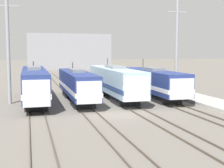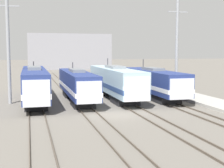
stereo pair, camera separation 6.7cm
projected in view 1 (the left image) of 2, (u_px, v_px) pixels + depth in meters
The scene contains 12 objects.
ground_plane at pixel (117, 114), 30.41m from camera, with size 400.00×400.00×0.00m, color #666059.
rail_pair_far_left at pixel (37, 117), 28.45m from camera, with size 1.51×120.00×0.15m.
rail_pair_center_left at pixel (91, 115), 29.75m from camera, with size 1.51×120.00×0.15m.
rail_pair_center_right at pixel (141, 112), 31.06m from camera, with size 1.51×120.00×0.15m.
rail_pair_far_right at pixel (187, 109), 32.36m from camera, with size 1.51×120.00×0.15m.
locomotive_far_left at pixel (34, 84), 36.96m from camera, with size 2.78×18.39×4.75m.
locomotive_center_left at pixel (77, 85), 37.69m from camera, with size 2.77×16.26×4.64m.
locomotive_center_right at pixel (116, 82), 39.70m from camera, with size 3.07×17.30×5.12m.
locomotive_far_right at pixel (154, 82), 40.62m from camera, with size 3.11×16.36×5.00m.
catenary_tower_left at pixel (8, 47), 35.63m from camera, with size 2.72×0.40×12.73m.
catenary_tower_right at pixel (177, 48), 41.11m from camera, with size 2.72×0.40×12.73m.
depot_building at pixel (69, 52), 106.81m from camera, with size 27.79×8.61×11.91m.
Camera 1 is at (-8.25, -28.78, 6.10)m, focal length 50.00 mm.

